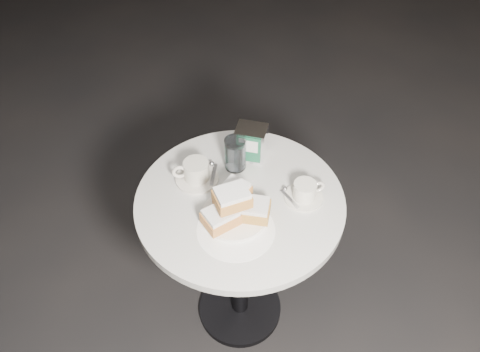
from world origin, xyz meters
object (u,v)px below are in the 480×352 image
(beignet_plate, at_px, (235,207))
(coffee_cup_left, at_px, (196,172))
(cafe_table, at_px, (240,234))
(water_glass_right, at_px, (253,148))
(napkin_dispenser, at_px, (251,142))
(water_glass_left, at_px, (235,154))
(coffee_cup_right, at_px, (305,192))

(beignet_plate, xyz_separation_m, coffee_cup_left, (-0.14, 0.17, -0.02))
(cafe_table, xyz_separation_m, water_glass_right, (0.04, 0.20, 0.25))
(beignet_plate, relative_size, napkin_dispenser, 2.09)
(water_glass_right, bearing_deg, water_glass_left, -144.37)
(coffee_cup_right, relative_size, water_glass_right, 1.69)
(beignet_plate, height_order, water_glass_right, beignet_plate)
(beignet_plate, bearing_deg, water_glass_right, 78.40)
(cafe_table, height_order, coffee_cup_left, coffee_cup_left)
(beignet_plate, xyz_separation_m, water_glass_right, (0.06, 0.28, -0.00))
(cafe_table, relative_size, napkin_dispenser, 5.95)
(coffee_cup_right, xyz_separation_m, napkin_dispenser, (-0.18, 0.20, 0.03))
(water_glass_right, bearing_deg, beignet_plate, -101.60)
(coffee_cup_left, xyz_separation_m, water_glass_right, (0.19, 0.11, 0.01))
(coffee_cup_left, bearing_deg, water_glass_right, 20.09)
(beignet_plate, distance_m, napkin_dispenser, 0.30)
(napkin_dispenser, bearing_deg, beignet_plate, -87.39)
(water_glass_left, bearing_deg, coffee_cup_left, -153.07)
(beignet_plate, relative_size, coffee_cup_right, 1.59)
(coffee_cup_left, relative_size, napkin_dispenser, 1.38)
(coffee_cup_left, xyz_separation_m, water_glass_left, (0.13, 0.07, 0.03))
(napkin_dispenser, bearing_deg, coffee_cup_right, -36.56)
(coffee_cup_right, height_order, napkin_dispenser, napkin_dispenser)
(cafe_table, xyz_separation_m, napkin_dispenser, (0.04, 0.21, 0.26))
(water_glass_left, relative_size, water_glass_right, 1.25)
(cafe_table, height_order, coffee_cup_right, coffee_cup_right)
(coffee_cup_left, height_order, water_glass_right, water_glass_right)
(coffee_cup_right, xyz_separation_m, water_glass_right, (-0.17, 0.19, 0.02))
(coffee_cup_left, distance_m, water_glass_left, 0.15)
(napkin_dispenser, bearing_deg, water_glass_left, -121.04)
(cafe_table, bearing_deg, coffee_cup_right, 1.56)
(napkin_dispenser, bearing_deg, cafe_table, -87.28)
(cafe_table, xyz_separation_m, beignet_plate, (-0.01, -0.08, 0.25))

